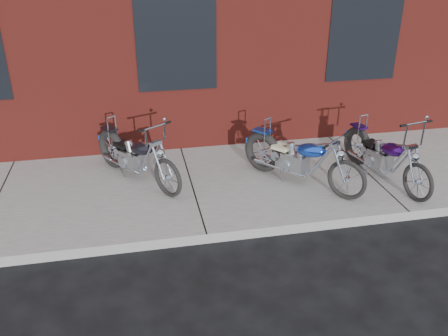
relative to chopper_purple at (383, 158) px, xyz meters
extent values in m
plane|color=black|center=(-3.10, -1.08, -0.53)|extent=(120.00, 120.00, 0.00)
cube|color=slate|center=(-3.10, 0.42, -0.46)|extent=(22.00, 3.00, 0.15)
torus|color=black|center=(-0.11, 0.53, -0.04)|extent=(0.26, 0.69, 0.67)
torus|color=black|center=(0.18, -0.91, -0.08)|extent=(0.18, 0.61, 0.61)
cube|color=gray|center=(0.01, -0.06, -0.05)|extent=(0.33, 0.42, 0.28)
ellipsoid|color=#3A0D69|center=(0.06, -0.32, 0.22)|extent=(0.34, 0.55, 0.29)
cube|color=black|center=(-0.04, 0.18, 0.13)|extent=(0.27, 0.30, 0.06)
cylinder|color=#AFBACA|center=(0.16, -0.80, 0.17)|extent=(0.09, 0.27, 0.50)
cylinder|color=#AFBACA|center=(0.14, -0.68, 0.79)|extent=(0.51, 0.13, 0.03)
cylinder|color=#AFBACA|center=(-0.09, 0.45, 0.31)|extent=(0.02, 0.02, 0.45)
cylinder|color=#AFBACA|center=(0.08, 0.16, -0.17)|extent=(0.21, 0.83, 0.04)
torus|color=black|center=(-1.76, 0.57, -0.03)|extent=(0.56, 0.64, 0.71)
torus|color=black|center=(-0.78, -0.63, -0.06)|extent=(0.46, 0.54, 0.64)
cube|color=gray|center=(-1.36, 0.08, -0.04)|extent=(0.46, 0.48, 0.30)
ellipsoid|color=blue|center=(-1.18, -0.13, 0.25)|extent=(0.54, 0.58, 0.30)
cube|color=beige|center=(-1.52, 0.28, 0.16)|extent=(0.36, 0.36, 0.06)
cylinder|color=#AFBACA|center=(-0.85, -0.54, 0.20)|extent=(0.21, 0.25, 0.53)
cylinder|color=#AFBACA|center=(-0.93, -0.44, 0.52)|extent=(0.44, 0.37, 0.03)
cylinder|color=#AFBACA|center=(-1.71, 0.51, 0.35)|extent=(0.03, 0.03, 0.47)
cylinder|color=#AFBACA|center=(-1.40, 0.32, -0.16)|extent=(0.60, 0.72, 0.05)
torus|color=black|center=(-4.27, 1.23, -0.04)|extent=(0.50, 0.64, 0.69)
torus|color=black|center=(-3.42, -0.01, -0.07)|extent=(0.41, 0.55, 0.62)
cube|color=gray|center=(-3.92, 0.72, -0.05)|extent=(0.44, 0.47, 0.29)
ellipsoid|color=black|center=(-3.77, 0.50, 0.23)|extent=(0.50, 0.58, 0.29)
cube|color=black|center=(-4.06, 0.93, 0.15)|extent=(0.34, 0.35, 0.06)
cylinder|color=#AFBACA|center=(-3.49, 0.09, 0.18)|extent=(0.19, 0.25, 0.52)
cylinder|color=#AFBACA|center=(-3.56, 0.18, 0.70)|extent=(0.45, 0.32, 0.03)
cylinder|color=#AFBACA|center=(-4.23, 1.16, 0.33)|extent=(0.03, 0.03, 0.46)
cylinder|color=#AFBACA|center=(-3.95, 0.96, -0.17)|extent=(0.52, 0.74, 0.05)
camera|label=1|loc=(-3.93, -6.38, 3.17)|focal=38.00mm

